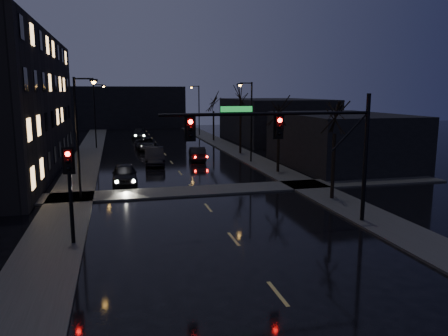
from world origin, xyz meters
TOP-DOWN VIEW (x-y plane):
  - ground at (0.00, 0.00)m, footprint 160.00×160.00m
  - sidewalk_left at (-8.50, 35.00)m, footprint 3.00×140.00m
  - sidewalk_right at (8.50, 35.00)m, footprint 3.00×140.00m
  - sidewalk_cross at (0.00, 18.50)m, footprint 40.00×3.00m
  - commercial_right_near at (15.50, 26.00)m, footprint 10.00×14.00m
  - commercial_right_far at (17.00, 48.00)m, footprint 12.00×18.00m
  - far_block at (-3.00, 78.00)m, footprint 22.00×10.00m
  - signal_mast at (3.85, 9.00)m, footprint 11.11×0.41m
  - signal_pole_left at (-7.50, 8.99)m, footprint 0.35×0.41m
  - tree_near at (8.40, 14.00)m, footprint 3.52×3.52m
  - tree_mid_a at (8.40, 24.00)m, footprint 3.30×3.30m
  - tree_mid_b at (8.40, 36.00)m, footprint 3.74×3.74m
  - tree_far at (8.40, 50.00)m, footprint 3.43×3.43m
  - streetlight_l_near at (-7.58, 18.00)m, footprint 1.53×0.28m
  - streetlight_l_far at (-7.58, 45.00)m, footprint 1.53×0.28m
  - streetlight_r_mid at (7.58, 30.00)m, footprint 1.53×0.28m
  - streetlight_r_far at (7.58, 58.00)m, footprint 1.53×0.28m
  - oncoming_car_a at (-4.84, 22.40)m, footprint 1.91×4.64m
  - oncoming_car_b at (-1.80, 30.95)m, footprint 2.07×5.27m
  - oncoming_car_c at (-1.80, 42.41)m, footprint 2.57×5.40m
  - oncoming_car_d at (-1.96, 55.91)m, footprint 2.55×5.11m
  - lead_car at (2.74, 32.53)m, footprint 1.96×4.53m

SIDE VIEW (x-z plane):
  - ground at x=0.00m, z-range 0.00..0.00m
  - sidewalk_left at x=-8.50m, z-range 0.00..0.12m
  - sidewalk_right at x=8.50m, z-range 0.00..0.12m
  - sidewalk_cross at x=0.00m, z-range 0.00..0.12m
  - oncoming_car_d at x=-1.96m, z-range 0.00..1.43m
  - lead_car at x=2.74m, z-range 0.00..1.45m
  - oncoming_car_c at x=-1.80m, z-range 0.00..1.49m
  - oncoming_car_a at x=-4.84m, z-range 0.00..1.57m
  - oncoming_car_b at x=-1.80m, z-range 0.00..1.71m
  - commercial_right_near at x=15.50m, z-range 0.00..5.00m
  - commercial_right_far at x=17.00m, z-range 0.00..6.00m
  - signal_pole_left at x=-7.50m, z-range 0.75..5.27m
  - far_block at x=-3.00m, z-range 0.00..8.00m
  - streetlight_l_near at x=-7.58m, z-range 0.77..8.77m
  - streetlight_l_far at x=-7.58m, z-range 0.77..8.77m
  - streetlight_r_mid at x=7.58m, z-range 0.77..8.77m
  - streetlight_r_far at x=7.58m, z-range 0.77..8.77m
  - signal_mast at x=3.85m, z-range 1.37..8.37m
  - tree_mid_a at x=8.40m, z-range 2.04..9.61m
  - tree_far at x=8.40m, z-range 2.12..10.00m
  - tree_near at x=8.40m, z-range 2.18..10.26m
  - tree_mid_b at x=8.40m, z-range 2.32..10.90m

